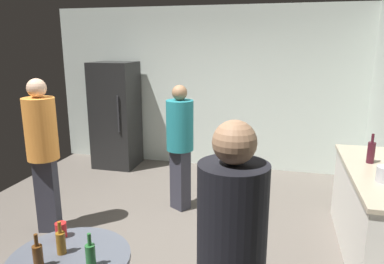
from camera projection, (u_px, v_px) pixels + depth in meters
ground_plane at (154, 242)px, 4.01m from camera, size 5.20×5.20×0.10m
wall_back at (205, 89)px, 6.15m from camera, size 5.32×0.06×2.70m
refrigerator at (116, 115)px, 6.20m from camera, size 0.70×0.68×1.80m
kitchen_counter at (377, 214)px, 3.59m from camera, size 0.64×1.84×0.90m
wine_bottle_on_counter at (371, 152)px, 3.70m from camera, size 0.08×0.08×0.31m
beer_bottle_amber at (61, 242)px, 2.40m from camera, size 0.06×0.06×0.23m
beer_bottle_brown at (38, 256)px, 2.24m from camera, size 0.06×0.06×0.23m
beer_bottle_green at (90, 255)px, 2.25m from camera, size 0.06×0.06×0.23m
plastic_cup_red at (61, 230)px, 2.61m from camera, size 0.08×0.08×0.11m
person_in_teal_shirt at (180, 139)px, 4.52m from camera, size 0.47×0.47×1.61m
person_in_black_shirt at (231, 264)px, 1.79m from camera, size 0.48×0.48×1.77m
person_in_orange_shirt at (42, 145)px, 3.94m from camera, size 0.41×0.41×1.75m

